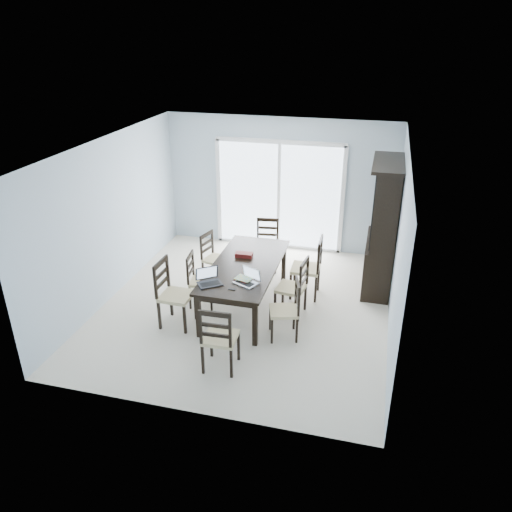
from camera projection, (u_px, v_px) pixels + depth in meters
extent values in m
plane|color=beige|center=(246.00, 306.00, 8.09)|extent=(5.00, 5.00, 0.00)
plane|color=white|center=(244.00, 146.00, 6.98)|extent=(5.00, 5.00, 0.00)
cube|color=#ACC0CD|center=(279.00, 185.00, 9.73)|extent=(4.50, 0.02, 2.60)
cube|color=#ACC0CD|center=(111.00, 219.00, 8.05)|extent=(0.02, 5.00, 2.60)
cube|color=#ACC0CD|center=(398.00, 247.00, 7.03)|extent=(0.02, 5.00, 2.60)
cube|color=gray|center=(288.00, 230.00, 11.18)|extent=(4.50, 2.00, 0.10)
cube|color=#99999E|center=(296.00, 191.00, 11.80)|extent=(4.50, 0.06, 1.10)
cube|color=black|center=(245.00, 266.00, 7.78)|extent=(1.00, 2.20, 0.04)
cube|color=black|center=(245.00, 269.00, 7.80)|extent=(0.88, 2.08, 0.10)
cube|color=black|center=(199.00, 316.00, 7.16)|extent=(0.07, 0.07, 0.69)
cube|color=black|center=(255.00, 324.00, 6.97)|extent=(0.07, 0.07, 0.69)
cube|color=black|center=(238.00, 258.00, 8.91)|extent=(0.07, 0.07, 0.69)
cube|color=black|center=(284.00, 264.00, 8.72)|extent=(0.07, 0.07, 0.69)
cube|color=black|center=(378.00, 263.00, 8.55)|extent=(0.45, 1.30, 0.85)
cube|color=black|center=(387.00, 204.00, 8.08)|extent=(0.38, 1.30, 1.30)
cube|color=black|center=(389.00, 163.00, 7.80)|extent=(0.50, 1.38, 0.05)
cube|color=black|center=(373.00, 212.00, 7.76)|extent=(0.02, 0.36, 1.18)
cube|color=black|center=(374.00, 203.00, 8.13)|extent=(0.02, 0.36, 1.18)
cube|color=black|center=(375.00, 195.00, 8.50)|extent=(0.02, 0.36, 1.18)
cube|color=silver|center=(279.00, 197.00, 9.82)|extent=(2.40, 0.02, 2.10)
cube|color=white|center=(280.00, 142.00, 9.34)|extent=(2.52, 0.05, 0.08)
cube|color=white|center=(279.00, 197.00, 9.80)|extent=(0.06, 0.05, 2.10)
cube|color=white|center=(278.00, 245.00, 10.24)|extent=(2.52, 0.05, 0.05)
cube|color=black|center=(171.00, 302.00, 7.74)|extent=(0.04, 0.04, 0.46)
cube|color=black|center=(159.00, 316.00, 7.39)|extent=(0.04, 0.04, 0.46)
cube|color=black|center=(196.00, 306.00, 7.64)|extent=(0.04, 0.04, 0.46)
cube|color=black|center=(185.00, 320.00, 7.29)|extent=(0.04, 0.04, 0.46)
cube|color=beige|center=(177.00, 296.00, 7.40)|extent=(0.47, 0.47, 0.05)
cube|color=black|center=(195.00, 288.00, 8.24)|extent=(0.04, 0.04, 0.39)
cube|color=black|center=(190.00, 298.00, 7.93)|extent=(0.04, 0.04, 0.39)
cube|color=black|center=(216.00, 289.00, 8.20)|extent=(0.04, 0.04, 0.39)
cube|color=black|center=(211.00, 299.00, 7.89)|extent=(0.04, 0.04, 0.39)
cube|color=beige|center=(203.00, 281.00, 7.97)|extent=(0.43, 0.43, 0.05)
cube|color=black|center=(214.00, 265.00, 9.02)|extent=(0.04, 0.04, 0.39)
cube|color=black|center=(203.00, 272.00, 8.75)|extent=(0.04, 0.04, 0.39)
cube|color=black|center=(230.00, 269.00, 8.87)|extent=(0.04, 0.04, 0.39)
cube|color=black|center=(219.00, 277.00, 8.60)|extent=(0.04, 0.04, 0.39)
cube|color=beige|center=(216.00, 259.00, 8.72)|extent=(0.46, 0.46, 0.05)
cube|color=black|center=(297.00, 331.00, 7.08)|extent=(0.04, 0.04, 0.40)
cube|color=black|center=(294.00, 317.00, 7.40)|extent=(0.04, 0.04, 0.40)
cube|color=black|center=(272.00, 331.00, 7.07)|extent=(0.04, 0.04, 0.40)
cube|color=black|center=(270.00, 318.00, 7.39)|extent=(0.04, 0.04, 0.40)
cube|color=beige|center=(284.00, 311.00, 7.14)|extent=(0.49, 0.49, 0.05)
cube|color=black|center=(298.00, 309.00, 7.58)|extent=(0.04, 0.04, 0.42)
cube|color=black|center=(305.00, 298.00, 7.90)|extent=(0.04, 0.04, 0.42)
cube|color=black|center=(275.00, 305.00, 7.71)|extent=(0.04, 0.04, 0.42)
cube|color=black|center=(283.00, 294.00, 8.02)|extent=(0.04, 0.04, 0.42)
cube|color=beige|center=(291.00, 288.00, 7.70)|extent=(0.46, 0.46, 0.05)
cube|color=black|center=(316.00, 290.00, 8.11)|extent=(0.04, 0.04, 0.46)
cube|color=black|center=(318.00, 278.00, 8.47)|extent=(0.04, 0.04, 0.46)
cube|color=black|center=(291.00, 287.00, 8.19)|extent=(0.04, 0.04, 0.46)
cube|color=black|center=(295.00, 276.00, 8.55)|extent=(0.04, 0.04, 0.46)
cube|color=beige|center=(305.00, 269.00, 8.22)|extent=(0.46, 0.46, 0.05)
cube|color=black|center=(203.00, 360.00, 6.45)|extent=(0.04, 0.04, 0.43)
cube|color=black|center=(231.00, 364.00, 6.38)|extent=(0.04, 0.04, 0.43)
cube|color=black|center=(211.00, 343.00, 6.79)|extent=(0.04, 0.04, 0.43)
cube|color=black|center=(239.00, 346.00, 6.71)|extent=(0.04, 0.04, 0.43)
cube|color=beige|center=(220.00, 338.00, 6.48)|extent=(0.44, 0.44, 0.05)
cube|color=black|center=(277.00, 255.00, 9.38)|extent=(0.04, 0.04, 0.41)
cube|color=black|center=(258.00, 254.00, 9.42)|extent=(0.04, 0.04, 0.41)
cube|color=black|center=(275.00, 263.00, 9.05)|extent=(0.04, 0.04, 0.41)
cube|color=black|center=(255.00, 262.00, 9.09)|extent=(0.04, 0.04, 0.41)
cube|color=beige|center=(267.00, 247.00, 9.13)|extent=(0.45, 0.45, 0.05)
cube|color=black|center=(210.00, 284.00, 7.18)|extent=(0.41, 0.39, 0.02)
cube|color=silver|center=(210.00, 277.00, 7.13)|extent=(0.26, 0.21, 0.18)
cube|color=#BABABC|center=(246.00, 283.00, 7.20)|extent=(0.39, 0.34, 0.02)
cube|color=silver|center=(246.00, 276.00, 7.15)|extent=(0.28, 0.15, 0.17)
cube|color=maroon|center=(243.00, 279.00, 7.29)|extent=(0.27, 0.24, 0.03)
cube|color=gold|center=(244.00, 278.00, 7.28)|extent=(0.28, 0.24, 0.01)
cube|color=black|center=(232.00, 289.00, 7.04)|extent=(0.10, 0.05, 0.01)
cube|color=#551111|center=(244.00, 255.00, 8.01)|extent=(0.28, 0.15, 0.07)
cube|color=brown|center=(260.00, 211.00, 10.99)|extent=(1.81, 1.67, 0.79)
cube|color=#959595|center=(260.00, 193.00, 10.81)|extent=(1.86, 1.72, 0.05)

